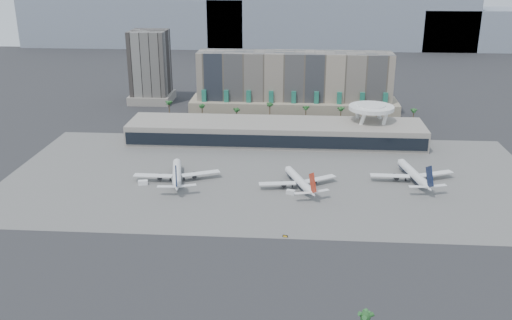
# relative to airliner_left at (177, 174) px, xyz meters

# --- Properties ---
(ground) EXTENTS (900.00, 900.00, 0.00)m
(ground) POSITION_rel_airliner_left_xyz_m (45.03, -45.93, -3.76)
(ground) COLOR #232326
(ground) RESTS_ON ground
(apron_pad) EXTENTS (260.00, 130.00, 0.06)m
(apron_pad) POSITION_rel_airliner_left_xyz_m (45.03, 9.07, -3.73)
(apron_pad) COLOR #5B5B59
(apron_pad) RESTS_ON ground
(mountain_ridge) EXTENTS (680.00, 60.00, 70.00)m
(mountain_ridge) POSITION_rel_airliner_left_xyz_m (72.90, 424.07, 26.13)
(mountain_ridge) COLOR gray
(mountain_ridge) RESTS_ON ground
(hotel) EXTENTS (140.00, 30.00, 42.00)m
(hotel) POSITION_rel_airliner_left_xyz_m (55.03, 128.49, 13.05)
(hotel) COLOR gray
(hotel) RESTS_ON ground
(office_tower) EXTENTS (30.00, 30.00, 52.00)m
(office_tower) POSITION_rel_airliner_left_xyz_m (-49.97, 154.07, 19.17)
(office_tower) COLOR black
(office_tower) RESTS_ON ground
(terminal) EXTENTS (170.00, 32.50, 14.50)m
(terminal) POSITION_rel_airliner_left_xyz_m (45.03, 63.91, 2.75)
(terminal) COLOR gray
(terminal) RESTS_ON ground
(saucer_structure) EXTENTS (26.00, 26.00, 21.89)m
(saucer_structure) POSITION_rel_airliner_left_xyz_m (100.03, 70.07, 14.69)
(saucer_structure) COLOR white
(saucer_structure) RESTS_ON ground
(palm_row) EXTENTS (157.80, 2.80, 13.10)m
(palm_row) POSITION_rel_airliner_left_xyz_m (52.03, 99.07, 6.73)
(palm_row) COLOR brown
(palm_row) RESTS_ON ground
(airliner_left) EXTENTS (41.19, 42.80, 14.92)m
(airliner_left) POSITION_rel_airliner_left_xyz_m (0.00, 0.00, 0.00)
(airliner_left) COLOR white
(airliner_left) RESTS_ON ground
(airliner_centre) EXTENTS (36.83, 38.03, 13.75)m
(airliner_centre) POSITION_rel_airliner_left_xyz_m (58.86, -3.69, -0.29)
(airliner_centre) COLOR white
(airliner_centre) RESTS_ON ground
(airliner_right) EXTENTS (41.08, 42.68, 14.86)m
(airliner_right) POSITION_rel_airliner_left_xyz_m (113.86, 7.91, -0.01)
(airliner_right) COLOR white
(airliner_right) RESTS_ON ground
(service_vehicle_a) EXTENTS (4.88, 3.17, 2.20)m
(service_vehicle_a) POSITION_rel_airliner_left_xyz_m (-15.32, -5.86, -2.66)
(service_vehicle_a) COLOR white
(service_vehicle_a) RESTS_ON ground
(service_vehicle_b) EXTENTS (4.45, 3.46, 2.02)m
(service_vehicle_b) POSITION_rel_airliner_left_xyz_m (55.11, -12.28, -2.75)
(service_vehicle_b) COLOR silver
(service_vehicle_b) RESTS_ON ground
(taxiway_sign) EXTENTS (2.07, 0.73, 0.93)m
(taxiway_sign) POSITION_rel_airliner_left_xyz_m (53.54, -54.52, -3.30)
(taxiway_sign) COLOR black
(taxiway_sign) RESTS_ON ground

